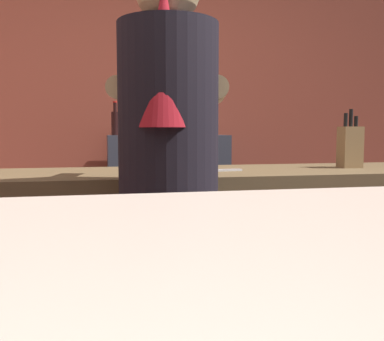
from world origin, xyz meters
TOP-DOWN VIEW (x-y plane):
  - wall_back at (0.00, 2.20)m, footprint 5.20×0.10m
  - prep_counter at (0.35, 0.71)m, footprint 2.10×0.60m
  - back_shelf at (0.25, 1.92)m, footprint 0.86×0.36m
  - bartender at (-0.01, 0.25)m, footprint 0.48×0.55m
  - knife_block at (0.96, 0.71)m, footprint 0.10×0.08m
  - mixing_bowl at (-0.02, 0.74)m, footprint 0.17×0.17m
  - chefs_knife at (0.28, 0.66)m, footprint 0.24×0.06m
  - bottle_soy at (-0.04, 1.96)m, footprint 0.07×0.07m
  - bottle_vinegar at (-0.12, 1.85)m, footprint 0.05×0.05m

SIDE VIEW (x-z plane):
  - prep_counter at x=0.35m, z-range 0.00..0.94m
  - back_shelf at x=0.25m, z-range 0.00..1.09m
  - chefs_knife at x=0.28m, z-range 0.94..0.95m
  - mixing_bowl at x=-0.02m, z-range 0.94..0.98m
  - bartender at x=-0.01m, z-range 0.13..1.83m
  - knife_block at x=0.96m, z-range 0.90..1.19m
  - bottle_vinegar at x=-0.12m, z-range 1.06..1.29m
  - bottle_soy at x=-0.04m, z-range 1.06..1.32m
  - wall_back at x=0.00m, z-range 0.00..2.70m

